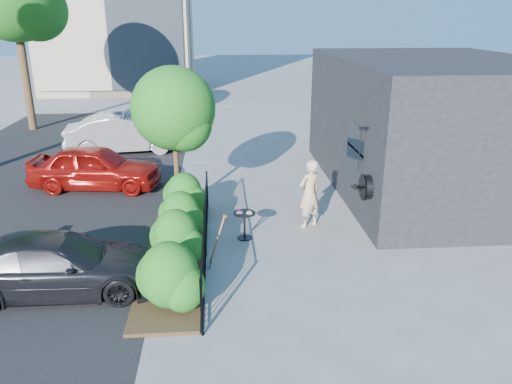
{
  "coord_description": "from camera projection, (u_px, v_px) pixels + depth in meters",
  "views": [
    {
      "loc": [
        -1.14,
        -10.3,
        5.21
      ],
      "look_at": [
        -0.28,
        0.89,
        1.2
      ],
      "focal_mm": 35.0,
      "sensor_mm": 36.0,
      "label": 1
    }
  ],
  "objects": [
    {
      "name": "planting_bed",
      "position": [
        175.0,
        255.0,
        11.33
      ],
      "size": [
        1.3,
        6.0,
        0.08
      ],
      "primitive_type": "cube",
      "color": "#382616",
      "rests_on": "ground"
    },
    {
      "name": "fence",
      "position": [
        205.0,
        233.0,
        11.21
      ],
      "size": [
        0.05,
        6.05,
        1.1
      ],
      "color": "black",
      "rests_on": "ground"
    },
    {
      "name": "shovel",
      "position": [
        216.0,
        245.0,
        10.68
      ],
      "size": [
        0.43,
        0.16,
        1.27
      ],
      "color": "brown",
      "rests_on": "ground"
    },
    {
      "name": "car_silver",
      "position": [
        125.0,
        134.0,
        19.74
      ],
      "size": [
        4.75,
        2.16,
        1.51
      ],
      "primitive_type": "imported",
      "rotation": [
        0.0,
        0.0,
        1.7
      ],
      "color": "#A2A2A7",
      "rests_on": "ground"
    },
    {
      "name": "ground",
      "position": [
        271.0,
        254.0,
        11.51
      ],
      "size": [
        120.0,
        120.0,
        0.0
      ],
      "primitive_type": "plane",
      "color": "gray",
      "rests_on": "ground"
    },
    {
      "name": "cafe_table",
      "position": [
        245.0,
        221.0,
        12.14
      ],
      "size": [
        0.54,
        0.54,
        0.73
      ],
      "rotation": [
        0.0,
        0.0,
        -0.11
      ],
      "color": "black",
      "rests_on": "ground"
    },
    {
      "name": "patio_tree",
      "position": [
        176.0,
        114.0,
        13.01
      ],
      "size": [
        2.2,
        2.2,
        3.94
      ],
      "color": "#3F2B19",
      "rests_on": "ground"
    },
    {
      "name": "shrubs",
      "position": [
        178.0,
        227.0,
        11.21
      ],
      "size": [
        1.1,
        5.6,
        1.24
      ],
      "color": "#165B14",
      "rests_on": "ground"
    },
    {
      "name": "car_darkgrey",
      "position": [
        57.0,
        264.0,
        9.77
      ],
      "size": [
        4.08,
        1.74,
        1.17
      ],
      "primitive_type": "imported",
      "rotation": [
        0.0,
        0.0,
        1.6
      ],
      "color": "black",
      "rests_on": "ground"
    },
    {
      "name": "shop_building",
      "position": [
        433.0,
        124.0,
        15.46
      ],
      "size": [
        6.22,
        9.0,
        4.0
      ],
      "color": "black",
      "rests_on": "ground"
    },
    {
      "name": "car_red",
      "position": [
        96.0,
        167.0,
        15.61
      ],
      "size": [
        4.21,
        2.1,
        1.38
      ],
      "primitive_type": "imported",
      "rotation": [
        0.0,
        0.0,
        1.45
      ],
      "color": "#97100C",
      "rests_on": "ground"
    },
    {
      "name": "woman",
      "position": [
        310.0,
        194.0,
        12.71
      ],
      "size": [
        0.78,
        0.7,
        1.79
      ],
      "primitive_type": "imported",
      "rotation": [
        0.0,
        0.0,
        3.68
      ],
      "color": "tan",
      "rests_on": "ground"
    },
    {
      "name": "street",
      "position": [
        9.0,
        213.0,
        13.82
      ],
      "size": [
        9.0,
        30.0,
        0.01
      ],
      "primitive_type": "cube",
      "color": "black",
      "rests_on": "ground"
    }
  ]
}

